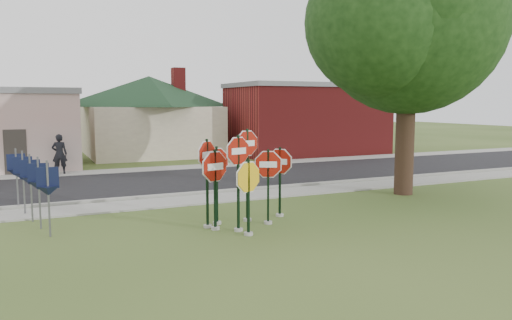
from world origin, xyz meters
name	(u,v)px	position (x,y,z in m)	size (l,w,h in m)	color
ground	(265,239)	(0.00, 0.00, 0.00)	(120.00, 120.00, 0.00)	#374F1D
sidewalk_near	(199,200)	(0.00, 5.50, 0.03)	(60.00, 1.60, 0.06)	gray
road	(167,182)	(0.00, 10.00, 0.02)	(60.00, 7.00, 0.04)	black
sidewalk_far	(145,170)	(0.00, 14.30, 0.03)	(60.00, 1.60, 0.06)	gray
curb	(190,194)	(0.00, 6.50, 0.07)	(60.00, 0.20, 0.14)	gray
stop_sign_center	(238,169)	(-0.33, 1.00, 1.69)	(1.01, 0.33, 2.71)	#98968D
stop_sign_yellow	(248,188)	(-0.26, 0.50, 1.25)	(1.08, 0.42, 2.11)	#98968D
stop_sign_left	(215,178)	(-0.85, 1.40, 1.43)	(1.10, 0.43, 2.33)	#98968D
stop_sign_right	(268,177)	(0.75, 1.39, 1.37)	(0.97, 0.50, 2.26)	#98968D
stop_sign_back_right	(247,162)	(0.35, 1.96, 1.76)	(1.02, 0.24, 2.81)	#98968D
stop_sign_back_left	(217,175)	(-0.59, 1.96, 1.41)	(1.00, 0.24, 2.34)	#98968D
stop_sign_far_right	(280,173)	(1.49, 2.10, 1.35)	(0.66, 0.88, 2.23)	#98968D
stop_sign_far_left	(207,171)	(-0.97, 1.71, 1.60)	(0.87, 0.64, 2.58)	#98968D
route_sign_row	(31,180)	(-5.40, 4.50, 1.22)	(1.43, 4.63, 2.00)	#59595E
building_house	(149,100)	(2.00, 22.00, 3.65)	(11.60, 11.60, 6.20)	beige
building_brick	(307,118)	(12.00, 18.50, 2.40)	(10.20, 6.20, 4.75)	maroon
oak_tree	(409,19)	(7.50, 3.50, 6.53)	(10.63, 10.03, 10.05)	black
bg_tree_right	(361,79)	(22.00, 26.00, 5.58)	(5.60, 5.60, 8.40)	black
pedestrian	(60,154)	(-4.09, 14.35, 1.02)	(0.70, 0.46, 1.91)	black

